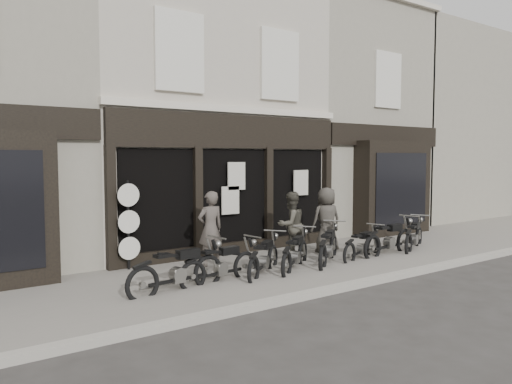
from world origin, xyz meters
TOP-DOWN VIEW (x-y plane):
  - ground_plane at (0.00, 0.00)m, footprint 90.00×90.00m
  - pavement at (0.00, 0.90)m, footprint 30.00×4.20m
  - kerb at (0.00, -1.25)m, footprint 30.00×0.25m
  - central_building at (0.00, 5.95)m, footprint 7.30×6.22m
  - neighbour_right at (6.35, 5.90)m, footprint 5.60×6.73m
  - filler_right at (14.50, 6.00)m, footprint 11.00×6.00m
  - motorcycle_0 at (-2.99, 0.41)m, footprint 2.27×0.63m
  - motorcycle_1 at (-1.92, 0.52)m, footprint 2.09×0.57m
  - motorcycle_2 at (-0.76, 0.53)m, footprint 1.79×1.42m
  - motorcycle_3 at (0.16, 0.52)m, footprint 1.86×1.43m
  - motorcycle_4 at (1.29, 0.56)m, footprint 1.93×1.55m
  - motorcycle_5 at (2.39, 0.45)m, footprint 1.90×0.81m
  - motorcycle_6 at (3.44, 0.40)m, footprint 2.30×0.63m
  - motorcycle_7 at (4.61, 0.46)m, footprint 1.97×1.18m
  - man_left at (-1.35, 1.91)m, footprint 0.68×0.46m
  - man_centre at (0.88, 1.55)m, footprint 0.86×0.68m
  - man_right at (2.12, 1.50)m, footprint 0.98×0.73m
  - advert_sign_post at (-3.11, 2.68)m, footprint 0.54×0.35m

SIDE VIEW (x-z plane):
  - ground_plane at x=0.00m, z-range 0.00..0.00m
  - pavement at x=0.00m, z-range 0.00..0.12m
  - kerb at x=0.00m, z-range 0.00..0.13m
  - motorcycle_5 at x=2.39m, z-range -0.10..0.84m
  - motorcycle_2 at x=-0.76m, z-range -0.10..0.89m
  - motorcycle_1 at x=-1.92m, z-range -0.10..0.90m
  - motorcycle_3 at x=0.16m, z-range -0.10..0.91m
  - motorcycle_7 at x=4.61m, z-range -0.10..0.91m
  - motorcycle_4 at x=1.29m, z-range -0.11..0.96m
  - motorcycle_0 at x=-2.99m, z-range -0.11..0.98m
  - motorcycle_6 at x=3.44m, z-range -0.11..0.99m
  - man_centre at x=0.88m, z-range 0.12..1.86m
  - man_right at x=2.12m, z-range 0.12..1.93m
  - man_left at x=-1.35m, z-range 0.12..1.94m
  - advert_sign_post at x=-3.11m, z-range -0.03..2.19m
  - neighbour_right at x=6.35m, z-range -0.13..8.21m
  - central_building at x=0.00m, z-range -0.09..8.25m
  - filler_right at x=14.50m, z-range 0.00..8.20m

